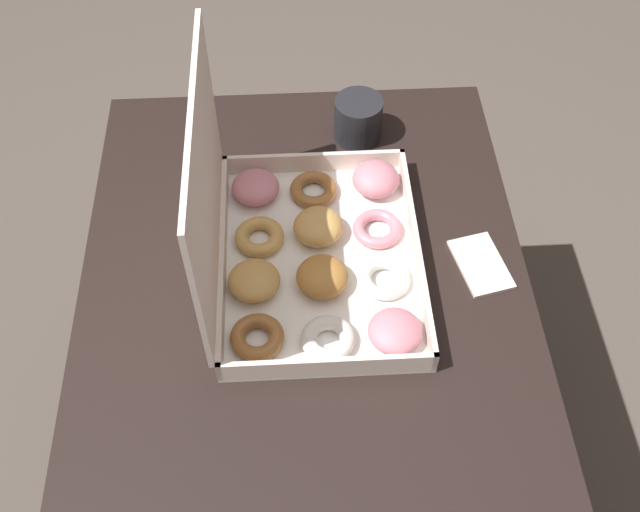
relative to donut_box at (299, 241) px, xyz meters
The scene contains 5 objects.
ground_plane 0.76m from the donut_box, behind, with size 8.00×8.00×0.00m, color #564C44.
dining_table 0.18m from the donut_box, behind, with size 0.93×0.72×0.70m.
donut_box is the anchor object (origin of this frame).
coffee_mug 0.31m from the donut_box, 22.15° to the right, with size 0.09×0.09×0.08m.
paper_napkin 0.30m from the donut_box, 94.22° to the right, with size 0.13×0.10×0.01m.
Camera 1 is at (-0.68, 0.01, 1.68)m, focal length 42.00 mm.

